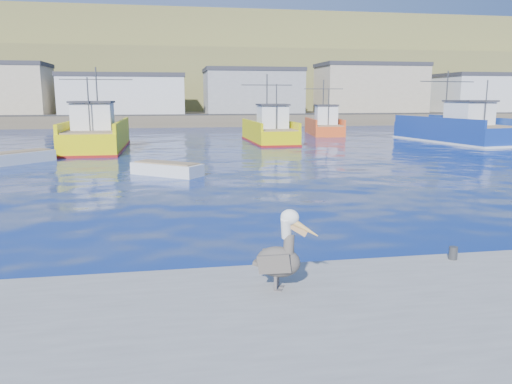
# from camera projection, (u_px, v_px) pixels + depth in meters

# --- Properties ---
(ground) EXTENTS (260.00, 260.00, 0.00)m
(ground) POSITION_uv_depth(u_px,v_px,m) (292.00, 244.00, 14.49)
(ground) COLOR navy
(ground) RESTS_ON ground
(dock_bollards) EXTENTS (36.20, 0.20, 0.30)m
(dock_bollards) POSITION_uv_depth(u_px,v_px,m) (355.00, 259.00, 11.18)
(dock_bollards) COLOR #4C4C4C
(dock_bollards) RESTS_ON dock
(far_shore) EXTENTS (200.00, 81.00, 24.00)m
(far_shore) POSITION_uv_depth(u_px,v_px,m) (182.00, 76.00, 118.47)
(far_shore) COLOR brown
(far_shore) RESTS_ON ground
(trawler_yellow_a) EXTENTS (5.85, 12.81, 6.71)m
(trawler_yellow_a) POSITION_uv_depth(u_px,v_px,m) (97.00, 136.00, 40.52)
(trawler_yellow_a) COLOR #DFD505
(trawler_yellow_a) RESTS_ON ground
(trawler_yellow_b) EXTENTS (4.91, 10.39, 6.39)m
(trawler_yellow_b) POSITION_uv_depth(u_px,v_px,m) (270.00, 132.00, 46.78)
(trawler_yellow_b) COLOR #DFD505
(trawler_yellow_b) RESTS_ON ground
(trawler_blue) EXTENTS (6.56, 13.51, 6.73)m
(trawler_blue) POSITION_uv_depth(u_px,v_px,m) (455.00, 130.00, 47.07)
(trawler_blue) COLOR navy
(trawler_blue) RESTS_ON ground
(boat_orange) EXTENTS (4.49, 8.89, 6.11)m
(boat_orange) POSITION_uv_depth(u_px,v_px,m) (324.00, 125.00, 56.39)
(boat_orange) COLOR #EB501C
(boat_orange) RESTS_ON ground
(skiff_left) EXTENTS (4.11, 4.32, 0.96)m
(skiff_left) POSITION_uv_depth(u_px,v_px,m) (19.00, 158.00, 32.16)
(skiff_left) COLOR silver
(skiff_left) RESTS_ON ground
(skiff_mid) EXTENTS (4.02, 3.59, 0.87)m
(skiff_mid) POSITION_uv_depth(u_px,v_px,m) (167.00, 170.00, 27.26)
(skiff_mid) COLOR silver
(skiff_mid) RESTS_ON ground
(skiff_far) EXTENTS (2.65, 4.24, 0.87)m
(skiff_far) POSITION_uv_depth(u_px,v_px,m) (458.00, 137.00, 49.92)
(skiff_far) COLOR silver
(skiff_far) RESTS_ON ground
(pelican) EXTENTS (1.27, 0.84, 1.61)m
(pelican) POSITION_uv_depth(u_px,v_px,m) (280.00, 255.00, 9.69)
(pelican) COLOR #595451
(pelican) RESTS_ON dock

